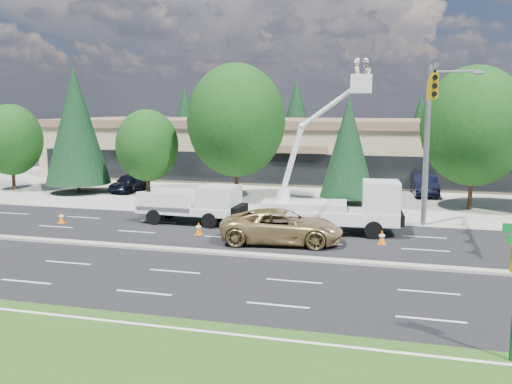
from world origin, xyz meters
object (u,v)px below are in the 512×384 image
(bucket_truck, at_px, (339,198))
(minivan, at_px, (282,227))
(signal_mast, at_px, (429,119))
(utility_pickup, at_px, (196,208))

(bucket_truck, bearing_deg, minivan, -135.91)
(signal_mast, relative_size, minivan, 1.69)
(utility_pickup, distance_m, bucket_truck, 8.36)
(signal_mast, relative_size, utility_pickup, 1.72)
(minivan, bearing_deg, bucket_truck, -45.97)
(signal_mast, bearing_deg, utility_pickup, -176.15)
(bucket_truck, relative_size, minivan, 1.52)
(utility_pickup, height_order, minivan, utility_pickup)
(signal_mast, distance_m, utility_pickup, 13.76)
(signal_mast, relative_size, bucket_truck, 1.11)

